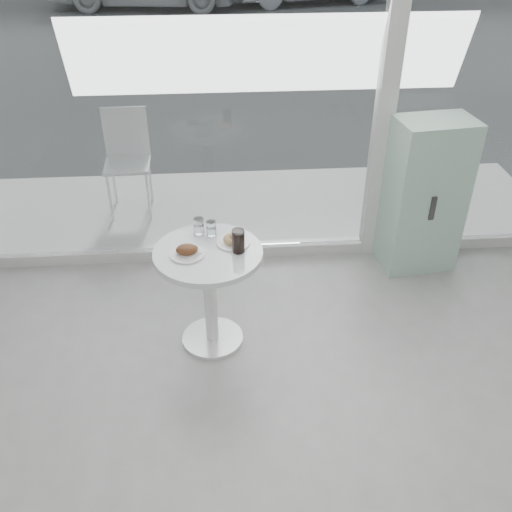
{
  "coord_description": "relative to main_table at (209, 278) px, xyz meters",
  "views": [
    {
      "loc": [
        -0.42,
        -1.21,
        2.81
      ],
      "look_at": [
        -0.2,
        1.7,
        0.85
      ],
      "focal_mm": 40.0,
      "sensor_mm": 36.0,
      "label": 1
    }
  ],
  "objects": [
    {
      "name": "patio_deck",
      "position": [
        0.5,
        1.9,
        -0.53
      ],
      "size": [
        5.6,
        1.6,
        0.05
      ],
      "primitive_type": "cube",
      "color": "silver",
      "rests_on": "ground"
    },
    {
      "name": "plate_donut",
      "position": [
        0.17,
        0.08,
        0.24
      ],
      "size": [
        0.22,
        0.22,
        0.05
      ],
      "color": "white",
      "rests_on": "main_table"
    },
    {
      "name": "storefront",
      "position": [
        0.57,
        1.1,
        1.16
      ],
      "size": [
        5.0,
        0.14,
        3.0
      ],
      "color": "silver",
      "rests_on": "ground"
    },
    {
      "name": "water_tumbler_a",
      "position": [
        -0.06,
        0.22,
        0.27
      ],
      "size": [
        0.07,
        0.07,
        0.12
      ],
      "color": "white",
      "rests_on": "main_table"
    },
    {
      "name": "plate_fritter",
      "position": [
        -0.13,
        -0.03,
        0.25
      ],
      "size": [
        0.23,
        0.23,
        0.07
      ],
      "color": "white",
      "rests_on": "main_table"
    },
    {
      "name": "water_tumbler_b",
      "position": [
        0.03,
        0.19,
        0.27
      ],
      "size": [
        0.07,
        0.07,
        0.11
      ],
      "color": "white",
      "rests_on": "main_table"
    },
    {
      "name": "room_shell",
      "position": [
        0.5,
        -2.46,
        1.36
      ],
      "size": [
        6.0,
        6.0,
        6.0
      ],
      "color": "silver",
      "rests_on": "ground"
    },
    {
      "name": "mint_cabinet",
      "position": [
        1.75,
        0.88,
        0.09
      ],
      "size": [
        0.64,
        0.47,
        1.28
      ],
      "rotation": [
        0.0,
        0.0,
        0.13
      ],
      "color": "#89AF9C",
      "rests_on": "ground"
    },
    {
      "name": "patio_chair",
      "position": [
        -0.76,
        1.98,
        0.05
      ],
      "size": [
        0.43,
        0.43,
        0.97
      ],
      "rotation": [
        0.0,
        0.0,
        0.03
      ],
      "color": "white",
      "rests_on": "patio_deck"
    },
    {
      "name": "main_table",
      "position": [
        0.0,
        0.0,
        0.0
      ],
      "size": [
        0.72,
        0.72,
        0.77
      ],
      "color": "white",
      "rests_on": "ground"
    },
    {
      "name": "cola_glass",
      "position": [
        0.2,
        -0.02,
        0.3
      ],
      "size": [
        0.08,
        0.08,
        0.16
      ],
      "color": "white",
      "rests_on": "main_table"
    }
  ]
}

